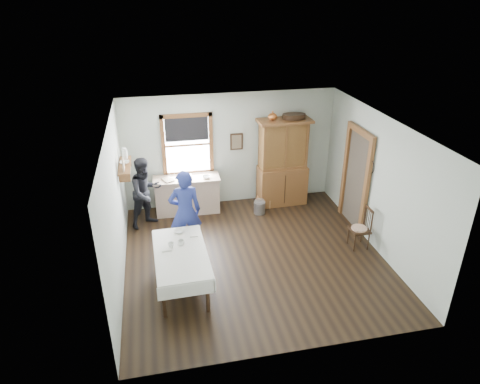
{
  "coord_description": "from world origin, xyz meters",
  "views": [
    {
      "loc": [
        -1.71,
        -6.87,
        4.88
      ],
      "look_at": [
        -0.22,
        0.3,
        1.3
      ],
      "focal_mm": 32.0,
      "sensor_mm": 36.0,
      "label": 1
    }
  ],
  "objects_px": {
    "wicker_basket": "(264,202)",
    "pail": "(259,208)",
    "china_hutch": "(283,163)",
    "spindle_chair": "(360,228)",
    "woman_blue": "(185,215)",
    "figure_dark": "(146,195)",
    "dining_table": "(182,269)",
    "work_counter": "(187,195)"
  },
  "relations": [
    {
      "from": "wicker_basket",
      "to": "pail",
      "type": "bearing_deg",
      "value": -120.04
    },
    {
      "from": "china_hutch",
      "to": "spindle_chair",
      "type": "xyz_separation_m",
      "value": [
        0.97,
        -2.23,
        -0.61
      ]
    },
    {
      "from": "woman_blue",
      "to": "figure_dark",
      "type": "xyz_separation_m",
      "value": [
        -0.75,
        1.19,
        -0.07
      ]
    },
    {
      "from": "china_hutch",
      "to": "dining_table",
      "type": "relative_size",
      "value": 1.2
    },
    {
      "from": "china_hutch",
      "to": "spindle_chair",
      "type": "bearing_deg",
      "value": -68.7
    },
    {
      "from": "wicker_basket",
      "to": "woman_blue",
      "type": "height_order",
      "value": "woman_blue"
    },
    {
      "from": "dining_table",
      "to": "woman_blue",
      "type": "distance_m",
      "value": 1.25
    },
    {
      "from": "pail",
      "to": "china_hutch",
      "type": "bearing_deg",
      "value": 33.19
    },
    {
      "from": "dining_table",
      "to": "wicker_basket",
      "type": "height_order",
      "value": "dining_table"
    },
    {
      "from": "work_counter",
      "to": "woman_blue",
      "type": "bearing_deg",
      "value": -94.48
    },
    {
      "from": "woman_blue",
      "to": "figure_dark",
      "type": "distance_m",
      "value": 1.41
    },
    {
      "from": "china_hutch",
      "to": "wicker_basket",
      "type": "height_order",
      "value": "china_hutch"
    },
    {
      "from": "work_counter",
      "to": "dining_table",
      "type": "height_order",
      "value": "work_counter"
    },
    {
      "from": "china_hutch",
      "to": "woman_blue",
      "type": "height_order",
      "value": "china_hutch"
    },
    {
      "from": "china_hutch",
      "to": "spindle_chair",
      "type": "distance_m",
      "value": 2.51
    },
    {
      "from": "dining_table",
      "to": "spindle_chair",
      "type": "height_order",
      "value": "spindle_chair"
    },
    {
      "from": "china_hutch",
      "to": "woman_blue",
      "type": "bearing_deg",
      "value": -148.87
    },
    {
      "from": "work_counter",
      "to": "china_hutch",
      "type": "bearing_deg",
      "value": 1.31
    },
    {
      "from": "work_counter",
      "to": "wicker_basket",
      "type": "bearing_deg",
      "value": -1.95
    },
    {
      "from": "china_hutch",
      "to": "pail",
      "type": "relative_size",
      "value": 7.33
    },
    {
      "from": "work_counter",
      "to": "figure_dark",
      "type": "distance_m",
      "value": 1.07
    },
    {
      "from": "china_hutch",
      "to": "wicker_basket",
      "type": "bearing_deg",
      "value": -169.84
    },
    {
      "from": "dining_table",
      "to": "figure_dark",
      "type": "height_order",
      "value": "figure_dark"
    },
    {
      "from": "pail",
      "to": "woman_blue",
      "type": "distance_m",
      "value": 2.27
    },
    {
      "from": "work_counter",
      "to": "spindle_chair",
      "type": "bearing_deg",
      "value": -32.92
    },
    {
      "from": "dining_table",
      "to": "spindle_chair",
      "type": "distance_m",
      "value": 3.67
    },
    {
      "from": "wicker_basket",
      "to": "woman_blue",
      "type": "relative_size",
      "value": 0.22
    },
    {
      "from": "pail",
      "to": "figure_dark",
      "type": "bearing_deg",
      "value": 179.96
    },
    {
      "from": "spindle_chair",
      "to": "wicker_basket",
      "type": "distance_m",
      "value": 2.59
    },
    {
      "from": "dining_table",
      "to": "china_hutch",
      "type": "bearing_deg",
      "value": 46.07
    },
    {
      "from": "pail",
      "to": "wicker_basket",
      "type": "distance_m",
      "value": 0.38
    },
    {
      "from": "work_counter",
      "to": "figure_dark",
      "type": "height_order",
      "value": "figure_dark"
    },
    {
      "from": "work_counter",
      "to": "pail",
      "type": "distance_m",
      "value": 1.72
    },
    {
      "from": "pail",
      "to": "woman_blue",
      "type": "relative_size",
      "value": 0.18
    },
    {
      "from": "figure_dark",
      "to": "china_hutch",
      "type": "bearing_deg",
      "value": -25.59
    },
    {
      "from": "wicker_basket",
      "to": "dining_table",
      "type": "bearing_deg",
      "value": -129.48
    },
    {
      "from": "work_counter",
      "to": "dining_table",
      "type": "bearing_deg",
      "value": -95.93
    },
    {
      "from": "china_hutch",
      "to": "wicker_basket",
      "type": "distance_m",
      "value": 1.07
    },
    {
      "from": "spindle_chair",
      "to": "work_counter",
      "type": "bearing_deg",
      "value": 146.24
    },
    {
      "from": "work_counter",
      "to": "dining_table",
      "type": "relative_size",
      "value": 0.87
    },
    {
      "from": "spindle_chair",
      "to": "pail",
      "type": "distance_m",
      "value": 2.45
    },
    {
      "from": "work_counter",
      "to": "pail",
      "type": "bearing_deg",
      "value": -13.54
    }
  ]
}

